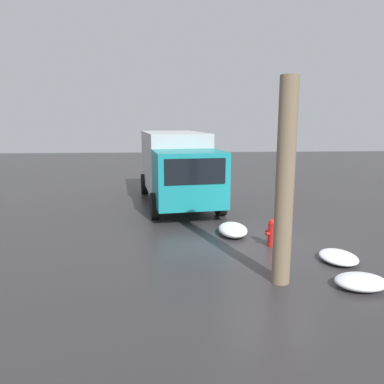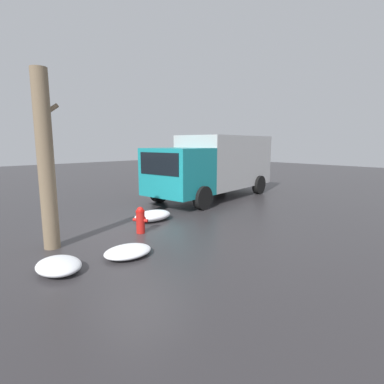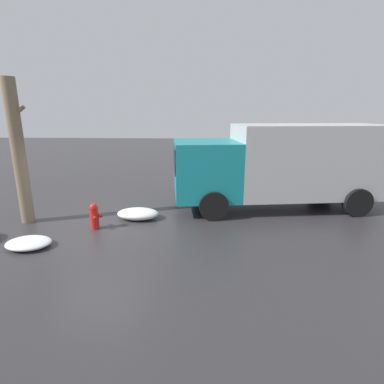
% 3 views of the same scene
% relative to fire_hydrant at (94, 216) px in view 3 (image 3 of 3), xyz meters
% --- Properties ---
extents(ground_plane, '(60.00, 60.00, 0.00)m').
position_rel_fire_hydrant_xyz_m(ground_plane, '(-0.00, -0.00, -0.38)').
color(ground_plane, '#333033').
extents(fire_hydrant, '(0.36, 0.43, 0.75)m').
position_rel_fire_hydrant_xyz_m(fire_hydrant, '(0.00, 0.00, 0.00)').
color(fire_hydrant, red).
rests_on(fire_hydrant, ground_plane).
extents(tree_trunk, '(0.56, 0.37, 4.13)m').
position_rel_fire_hydrant_xyz_m(tree_trunk, '(-2.22, 0.45, 1.69)').
color(tree_trunk, '#7F6B51').
rests_on(tree_trunk, ground_plane).
extents(delivery_truck, '(7.18, 3.29, 2.81)m').
position_rel_fire_hydrant_xyz_m(delivery_truck, '(5.69, 2.37, 1.16)').
color(delivery_truck, teal).
rests_on(delivery_truck, ground_plane).
extents(snow_pile_curbside, '(1.09, 0.85, 0.22)m').
position_rel_fire_hydrant_xyz_m(snow_pile_curbside, '(-1.19, -1.27, -0.27)').
color(snow_pile_curbside, white).
rests_on(snow_pile_curbside, ground_plane).
extents(snow_pile_by_tree, '(1.28, 0.82, 0.33)m').
position_rel_fire_hydrant_xyz_m(snow_pile_by_tree, '(1.03, 0.86, -0.22)').
color(snow_pile_by_tree, white).
rests_on(snow_pile_by_tree, ground_plane).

